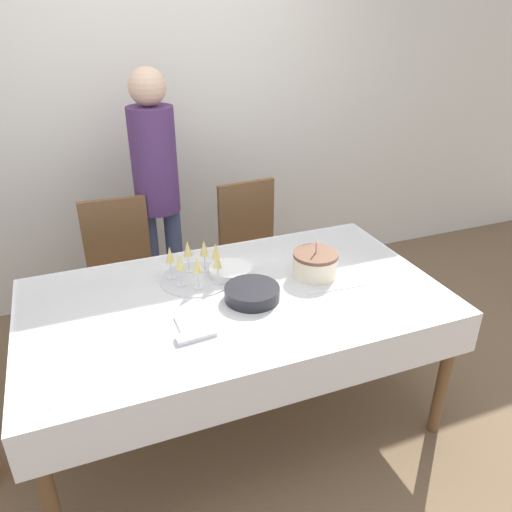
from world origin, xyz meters
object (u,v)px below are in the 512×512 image
(plate_stack_main, at_px, (252,293))
(plate_stack_dessert, at_px, (231,271))
(champagne_tray, at_px, (196,265))
(birthday_cake, at_px, (315,264))
(dining_chair_far_right, at_px, (253,248))
(dining_chair_far_left, at_px, (122,271))
(person_standing, at_px, (156,179))

(plate_stack_main, height_order, plate_stack_dessert, plate_stack_main)
(plate_stack_dessert, bearing_deg, champagne_tray, 170.86)
(birthday_cake, relative_size, plate_stack_dessert, 1.04)
(dining_chair_far_right, distance_m, plate_stack_dessert, 0.82)
(dining_chair_far_right, bearing_deg, plate_stack_dessert, -119.76)
(dining_chair_far_right, height_order, plate_stack_main, dining_chair_far_right)
(dining_chair_far_left, relative_size, person_standing, 0.57)
(birthday_cake, relative_size, champagne_tray, 0.62)
(birthday_cake, bearing_deg, dining_chair_far_right, 91.11)
(birthday_cake, height_order, person_standing, person_standing)
(champagne_tray, xyz_separation_m, person_standing, (-0.01, 0.85, 0.19))
(champagne_tray, bearing_deg, birthday_cake, -17.16)
(dining_chair_far_right, distance_m, champagne_tray, 0.91)
(dining_chair_far_left, relative_size, plate_stack_dessert, 4.37)
(plate_stack_dessert, xyz_separation_m, person_standing, (-0.19, 0.88, 0.24))
(person_standing, bearing_deg, dining_chair_far_right, -19.34)
(birthday_cake, height_order, plate_stack_dessert, birthday_cake)
(dining_chair_far_left, height_order, champagne_tray, dining_chair_far_left)
(dining_chair_far_left, relative_size, dining_chair_far_right, 1.00)
(dining_chair_far_right, xyz_separation_m, plate_stack_dessert, (-0.39, -0.68, 0.25))
(champagne_tray, distance_m, plate_stack_dessert, 0.18)
(dining_chair_far_left, relative_size, birthday_cake, 4.20)
(birthday_cake, height_order, plate_stack_main, birthday_cake)
(dining_chair_far_left, xyz_separation_m, plate_stack_main, (0.50, -0.93, 0.25))
(birthday_cake, bearing_deg, plate_stack_main, -165.32)
(dining_chair_far_left, distance_m, dining_chair_far_right, 0.87)
(champagne_tray, bearing_deg, plate_stack_dessert, -9.14)
(dining_chair_far_left, bearing_deg, dining_chair_far_right, -0.01)
(dining_chair_far_left, relative_size, champagne_tray, 2.62)
(plate_stack_main, bearing_deg, dining_chair_far_left, 118.37)
(birthday_cake, bearing_deg, person_standing, 119.78)
(birthday_cake, xyz_separation_m, champagne_tray, (-0.58, 0.18, 0.02))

